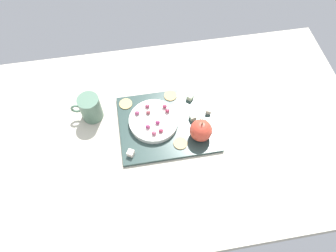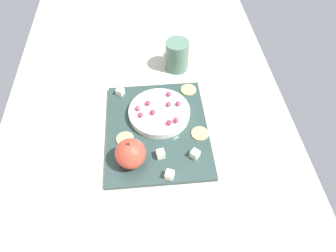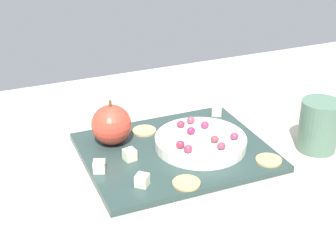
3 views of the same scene
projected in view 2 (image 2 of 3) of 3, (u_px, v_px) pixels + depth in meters
table at (148, 123)px, 88.78cm from camera, size 147.45×82.93×4.62cm
platter at (157, 130)px, 83.72cm from camera, size 33.81×27.59×1.23cm
serving_dish at (159, 113)px, 85.28cm from camera, size 17.26×17.26×2.03cm
apple_whole at (131, 154)px, 73.62cm from camera, size 7.65×7.65×7.65cm
apple_stem at (129, 143)px, 70.13cm from camera, size 0.50×0.50×1.20cm
cheese_cube_0 at (195, 154)px, 76.85cm from camera, size 2.88×2.88×2.04cm
cheese_cube_1 at (170, 175)px, 73.19cm from camera, size 2.64×2.64×2.04cm
cheese_cube_2 at (120, 92)px, 90.44cm from camera, size 2.78×2.78×2.04cm
cheese_cube_3 at (161, 154)px, 76.86cm from camera, size 2.37×2.37×2.04cm
cracker_0 at (200, 134)px, 81.87cm from camera, size 4.69×4.69×0.40cm
cracker_1 at (188, 90)px, 92.06cm from camera, size 4.69×4.69×0.40cm
cracker_2 at (125, 139)px, 80.79cm from camera, size 4.69×4.69×0.40cm
grape_0 at (169, 104)px, 85.13cm from camera, size 1.62×1.46×1.30cm
grape_1 at (153, 112)px, 83.23cm from camera, size 1.62×1.46×1.39cm
grape_2 at (169, 123)px, 80.93cm from camera, size 1.62×1.46×1.49cm
grape_3 at (141, 115)px, 82.69cm from camera, size 1.62×1.46×1.31cm
grape_4 at (169, 94)px, 87.51cm from camera, size 1.62×1.46×1.35cm
grape_5 at (176, 120)px, 81.43cm from camera, size 1.62×1.46×1.49cm
grape_6 at (148, 103)px, 85.32cm from camera, size 1.62×1.46×1.40cm
grape_7 at (178, 104)px, 85.24cm from camera, size 1.62×1.46×1.32cm
grape_8 at (138, 108)px, 84.12cm from camera, size 1.62×1.46×1.43cm
cup at (177, 55)px, 96.64cm from camera, size 10.65×7.44×9.90cm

